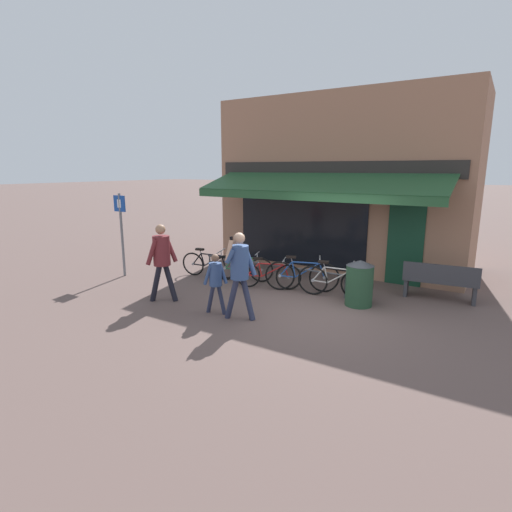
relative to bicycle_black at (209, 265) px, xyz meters
The scene contains 14 objects.
ground_plane 3.67m from the bicycle_black, 15.27° to the right, with size 160.00×160.00×0.00m, color brown.
shop_front 4.92m from the bicycle_black, 55.05° to the left, with size 7.31×4.58×5.04m.
bike_rack_rail 1.86m from the bicycle_black, ahead, with size 4.13×0.04×0.57m.
bicycle_black is the anchor object (origin of this frame).
bicycle_green 1.02m from the bicycle_black, 11.41° to the left, with size 1.58×0.73×0.80m.
bicycle_red 1.93m from the bicycle_black, ahead, with size 1.60×0.72×0.79m.
bicycle_blue 2.76m from the bicycle_black, ahead, with size 1.70×0.78×0.88m.
bicycle_silver 3.62m from the bicycle_black, ahead, with size 1.76×0.52×0.89m.
pedestrian_adult 3.40m from the bicycle_black, 40.37° to the right, with size 0.62×0.59×1.78m.
pedestrian_child 2.91m from the bicycle_black, 48.16° to the right, with size 0.47×0.35×1.28m.
pedestrian_second_adult 2.31m from the bicycle_black, 79.12° to the right, with size 0.59×0.67×1.79m.
litter_bin 4.28m from the bicycle_black, ahead, with size 0.60×0.60×1.03m.
parking_sign 2.65m from the bicycle_black, 151.73° to the right, with size 0.44×0.07×2.32m.
park_bench 5.87m from the bicycle_black, 12.44° to the left, with size 1.64×0.60×0.87m.
Camera 1 is at (3.35, -7.44, 2.97)m, focal length 28.00 mm.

